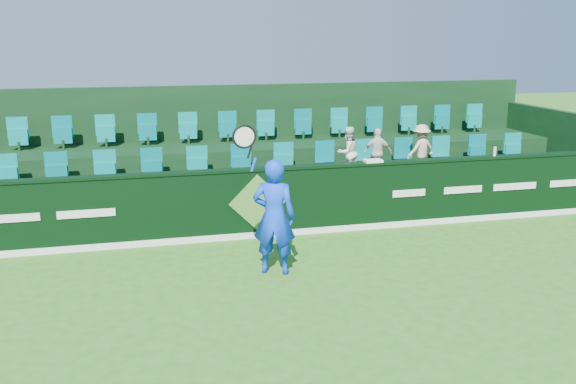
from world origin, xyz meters
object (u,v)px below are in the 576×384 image
object	(u,v)px
spectator_middle	(378,152)
drinks_bottle	(495,151)
spectator_right	(421,149)
towel	(373,161)
tennis_player	(274,216)
spectator_left	(348,152)

from	to	relation	value
spectator_middle	drinks_bottle	bearing A→B (deg)	164.85
spectator_right	drinks_bottle	bearing A→B (deg)	119.31
spectator_middle	spectator_right	distance (m)	1.01
drinks_bottle	towel	bearing A→B (deg)	180.00
tennis_player	spectator_right	bearing A→B (deg)	37.51
spectator_left	spectator_middle	size ratio (longest dim) A/B	1.06
tennis_player	spectator_right	world-z (taller)	tennis_player
spectator_middle	towel	xyz separation A→B (m)	(-0.55, -1.12, 0.06)
spectator_middle	towel	size ratio (longest dim) A/B	3.00
tennis_player	towel	world-z (taller)	tennis_player
spectator_left	spectator_right	bearing A→B (deg)	160.17
spectator_right	spectator_middle	bearing A→B (deg)	-15.68
tennis_player	spectator_left	xyz separation A→B (m)	(2.33, 3.09, 0.39)
tennis_player	drinks_bottle	world-z (taller)	tennis_player
spectator_left	drinks_bottle	xyz separation A→B (m)	(2.81, -1.12, 0.10)
spectator_left	spectator_right	distance (m)	1.69
tennis_player	towel	xyz separation A→B (m)	(2.46, 1.97, 0.42)
tennis_player	spectator_left	distance (m)	3.88
towel	spectator_right	bearing A→B (deg)	35.65
tennis_player	spectator_left	world-z (taller)	tennis_player
drinks_bottle	tennis_player	bearing A→B (deg)	-159.07
tennis_player	spectator_right	size ratio (longest dim) A/B	2.31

